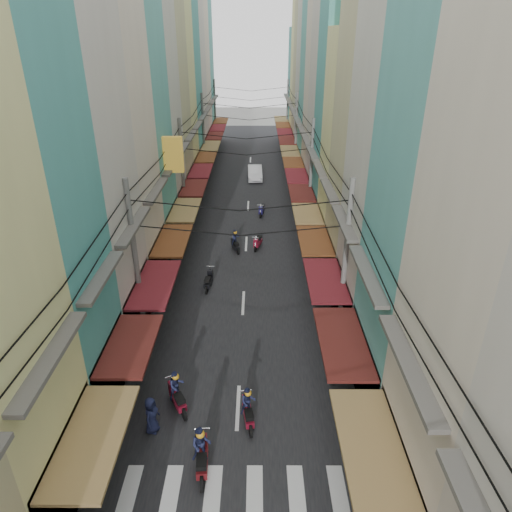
{
  "coord_description": "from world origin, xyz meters",
  "views": [
    {
      "loc": [
        0.77,
        -15.98,
        13.84
      ],
      "look_at": [
        0.72,
        6.36,
        2.8
      ],
      "focal_mm": 32.0,
      "sensor_mm": 36.0,
      "label": 1
    }
  ],
  "objects_px": {
    "white_car": "(255,179)",
    "traffic_sign": "(394,399)",
    "bicycle": "(405,371)",
    "market_umbrella": "(493,512)"
  },
  "relations": [
    {
      "from": "traffic_sign",
      "to": "market_umbrella",
      "type": "bearing_deg",
      "value": -70.91
    },
    {
      "from": "market_umbrella",
      "to": "bicycle",
      "type": "bearing_deg",
      "value": 87.91
    },
    {
      "from": "bicycle",
      "to": "traffic_sign",
      "type": "relative_size",
      "value": 0.6
    },
    {
      "from": "white_car",
      "to": "bicycle",
      "type": "xyz_separation_m",
      "value": [
        6.93,
        -29.91,
        0.0
      ]
    },
    {
      "from": "white_car",
      "to": "traffic_sign",
      "type": "bearing_deg",
      "value": -83.34
    },
    {
      "from": "white_car",
      "to": "market_umbrella",
      "type": "bearing_deg",
      "value": -82.1
    },
    {
      "from": "bicycle",
      "to": "market_umbrella",
      "type": "distance_m",
      "value": 8.5
    },
    {
      "from": "white_car",
      "to": "bicycle",
      "type": "distance_m",
      "value": 30.7
    },
    {
      "from": "market_umbrella",
      "to": "white_car",
      "type": "bearing_deg",
      "value": 99.86
    },
    {
      "from": "white_car",
      "to": "traffic_sign",
      "type": "distance_m",
      "value": 34.21
    }
  ]
}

